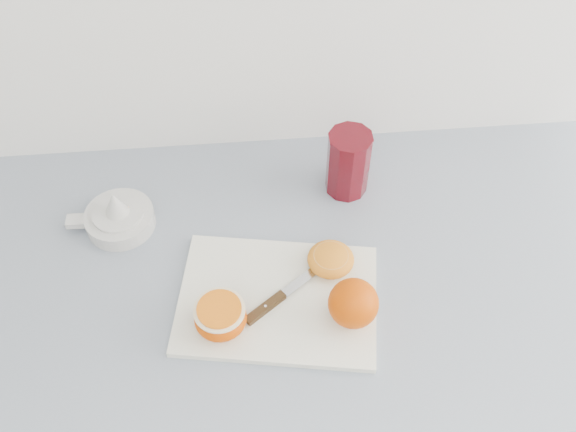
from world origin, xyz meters
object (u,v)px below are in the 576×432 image
Objects in this scene: cutting_board at (278,299)px; counter at (252,380)px; red_tumbler at (348,165)px; citrus_juicer at (118,217)px; half_orange at (220,317)px.

counter is at bearing 128.53° from cutting_board.
red_tumbler reaches higher than counter.
red_tumbler reaches higher than citrus_juicer.
half_orange is 0.63× the size of red_tumbler.
half_orange is at bearing -155.05° from cutting_board.
counter is 15.28× the size of citrus_juicer.
counter is at bearing -141.06° from red_tumbler.
citrus_juicer is at bearing 127.84° from half_orange.
cutting_board is at bearing 24.95° from half_orange.
cutting_board is 2.44× the size of red_tumbler.
cutting_board is 0.32m from citrus_juicer.
cutting_board is at bearing -34.54° from citrus_juicer.
half_orange is 0.53× the size of citrus_juicer.
counter is 0.52m from citrus_juicer.
red_tumbler reaches higher than half_orange.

